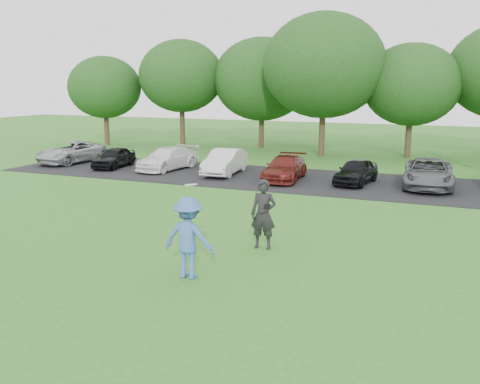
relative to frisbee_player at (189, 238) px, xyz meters
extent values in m
plane|color=#30691E|center=(-0.28, 0.29, -0.96)|extent=(100.00, 100.00, 0.00)
cube|color=black|center=(-0.28, 13.29, -0.94)|extent=(32.00, 6.50, 0.03)
imported|color=#3D64AC|center=(0.00, 0.00, 0.00)|extent=(1.25, 0.73, 1.91)
cylinder|color=white|center=(0.13, -0.08, 1.28)|extent=(0.28, 0.27, 0.10)
imported|color=black|center=(0.83, 2.77, 0.00)|extent=(0.73, 0.51, 1.92)
cube|color=black|center=(1.01, 2.59, 0.28)|extent=(0.15, 0.11, 0.10)
imported|color=#A1A4A8|center=(-14.61, 13.57, -0.33)|extent=(2.36, 4.46, 1.19)
imported|color=black|center=(-11.38, 13.04, -0.39)|extent=(1.64, 3.29, 1.08)
imported|color=white|center=(-8.38, 13.50, -0.35)|extent=(2.16, 4.15, 1.15)
imported|color=silver|center=(-5.03, 13.34, -0.31)|extent=(1.63, 3.83, 1.23)
imported|color=#581713|center=(-1.80, 12.94, -0.38)|extent=(1.84, 3.93, 1.11)
imported|color=black|center=(1.44, 13.24, -0.37)|extent=(1.73, 3.40, 1.11)
imported|color=#53565B|center=(4.48, 13.62, -0.32)|extent=(2.29, 4.52, 1.22)
cylinder|color=#38281C|center=(-18.28, 21.89, 0.14)|extent=(0.36, 0.36, 2.20)
ellipsoid|color=#214C19|center=(-18.28, 21.89, 3.19)|extent=(5.20, 5.20, 4.42)
cylinder|color=#38281C|center=(-12.78, 23.29, 0.39)|extent=(0.36, 0.36, 2.70)
ellipsoid|color=#214C19|center=(-12.78, 23.29, 3.97)|extent=(5.94, 5.94, 5.05)
cylinder|color=#38281C|center=(-7.28, 24.69, 0.14)|extent=(0.36, 0.36, 2.20)
ellipsoid|color=#214C19|center=(-7.28, 24.69, 3.75)|extent=(6.68, 6.68, 5.68)
cylinder|color=#38281C|center=(-2.28, 21.89, 0.39)|extent=(0.36, 0.36, 2.70)
ellipsoid|color=#214C19|center=(-2.28, 21.89, 4.52)|extent=(7.42, 7.42, 6.31)
cylinder|color=#38281C|center=(2.72, 23.29, 0.14)|extent=(0.36, 0.36, 2.20)
ellipsoid|color=#214C19|center=(2.72, 23.29, 3.40)|extent=(5.76, 5.76, 4.90)
camera|label=1|loc=(5.63, -10.53, 3.52)|focal=40.00mm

